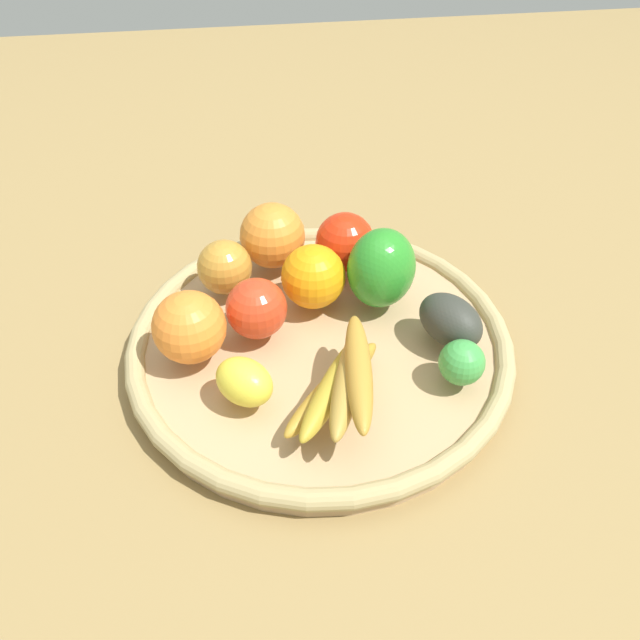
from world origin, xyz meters
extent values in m
plane|color=olive|center=(0.00, 0.00, 0.00)|extent=(2.40, 2.40, 0.00)
cylinder|color=tan|center=(0.00, 0.00, 0.01)|extent=(0.43, 0.43, 0.02)
torus|color=tan|center=(0.00, 0.00, 0.02)|extent=(0.45, 0.45, 0.02)
sphere|color=#BD852E|center=(0.10, -0.10, 0.07)|extent=(0.07, 0.07, 0.07)
sphere|color=red|center=(-0.05, -0.12, 0.07)|extent=(0.09, 0.09, 0.07)
sphere|color=orange|center=(0.14, 0.01, 0.07)|extent=(0.09, 0.09, 0.08)
ellipsoid|color=#B6882B|center=(0.00, 0.10, 0.05)|extent=(0.13, 0.13, 0.03)
ellipsoid|color=#AE9228|center=(0.00, 0.10, 0.06)|extent=(0.11, 0.15, 0.03)
ellipsoid|color=#AF8837|center=(-0.01, 0.11, 0.07)|extent=(0.08, 0.16, 0.03)
ellipsoid|color=#B6842E|center=(-0.02, 0.11, 0.08)|extent=(0.05, 0.16, 0.03)
sphere|color=orange|center=(0.00, -0.06, 0.07)|extent=(0.09, 0.09, 0.08)
ellipsoid|color=#2A8B27|center=(-0.08, -0.05, 0.08)|extent=(0.12, 0.12, 0.10)
ellipsoid|color=yellow|center=(0.09, 0.09, 0.06)|extent=(0.08, 0.08, 0.05)
sphere|color=red|center=(0.07, -0.01, 0.07)|extent=(0.09, 0.09, 0.07)
sphere|color=green|center=(-0.14, 0.09, 0.06)|extent=(0.07, 0.07, 0.05)
ellipsoid|color=#34362E|center=(-0.14, 0.03, 0.06)|extent=(0.09, 0.10, 0.06)
sphere|color=orange|center=(0.04, -0.14, 0.08)|extent=(0.09, 0.09, 0.08)
camera|label=1|loc=(0.07, 0.53, 0.54)|focal=35.68mm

